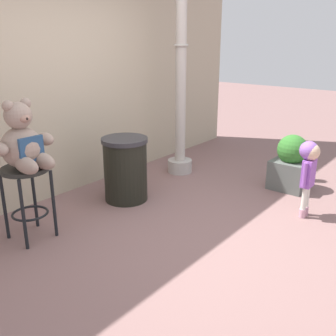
{
  "coord_description": "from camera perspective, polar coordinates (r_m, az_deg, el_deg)",
  "views": [
    {
      "loc": [
        -2.86,
        -2.01,
        1.85
      ],
      "look_at": [
        0.02,
        0.3,
        0.61
      ],
      "focal_mm": 41.68,
      "sensor_mm": 36.0,
      "label": 1
    }
  ],
  "objects": [
    {
      "name": "teddy_bear",
      "position": [
        3.73,
        -20.41,
        3.4
      ],
      "size": [
        0.59,
        0.53,
        0.63
      ],
      "color": "gray",
      "rests_on": "bar_stool_with_teddy"
    },
    {
      "name": "planter_with_shrub",
      "position": [
        5.18,
        17.56,
        0.57
      ],
      "size": [
        0.45,
        0.45,
        0.7
      ],
      "color": "#525753",
      "rests_on": "ground_plane"
    },
    {
      "name": "building_wall",
      "position": [
        4.92,
        -16.59,
        18.7
      ],
      "size": [
        6.88,
        0.3,
        3.84
      ],
      "primitive_type": "cube",
      "color": "#B7AA8F",
      "rests_on": "ground_plane"
    },
    {
      "name": "trash_bin",
      "position": [
        4.6,
        -6.24,
        -0.15
      ],
      "size": [
        0.54,
        0.54,
        0.76
      ],
      "color": "black",
      "rests_on": "ground_plane"
    },
    {
      "name": "child_walking",
      "position": [
        4.32,
        19.92,
        0.72
      ],
      "size": [
        0.27,
        0.21,
        0.84
      ],
      "rotation": [
        0.0,
        0.0,
        -0.81
      ],
      "color": "#C891A7",
      "rests_on": "ground_plane"
    },
    {
      "name": "bar_stool_with_teddy",
      "position": [
        3.88,
        -19.94,
        -2.61
      ],
      "size": [
        0.43,
        0.43,
        0.72
      ],
      "color": "#242522",
      "rests_on": "ground_plane"
    },
    {
      "name": "lamppost",
      "position": [
        5.37,
        1.86,
        11.8
      ],
      "size": [
        0.35,
        0.35,
        3.03
      ],
      "color": "#ACA6A0",
      "rests_on": "ground_plane"
    },
    {
      "name": "ground_plane",
      "position": [
        3.96,
        3.21,
        -9.32
      ],
      "size": [
        24.0,
        24.0,
        0.0
      ],
      "primitive_type": "plane",
      "color": "#7F5E5B"
    }
  ]
}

